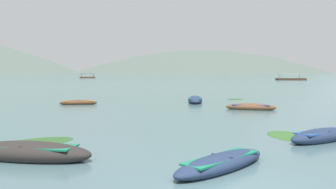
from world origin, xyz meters
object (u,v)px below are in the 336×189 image
object	(u,v)px
rowboat_0	(251,107)
rowboat_3	(29,152)
rowboat_6	(222,163)
rowboat_1	(195,100)
ferry_1	(291,79)
rowboat_4	(78,103)
rowboat_2	(322,136)
ferry_0	(87,77)

from	to	relation	value
rowboat_0	rowboat_3	size ratio (longest dim) A/B	0.86
rowboat_6	rowboat_1	bearing A→B (deg)	80.32
rowboat_3	ferry_1	xyz separation A→B (m)	(64.32, 109.31, 0.23)
rowboat_1	rowboat_4	size ratio (longest dim) A/B	1.44
rowboat_6	ferry_1	distance (m)	125.59
rowboat_1	rowboat_3	size ratio (longest dim) A/B	1.05
rowboat_2	rowboat_4	distance (m)	20.71
rowboat_1	rowboat_6	size ratio (longest dim) A/B	1.26
ferry_1	rowboat_4	bearing A→B (deg)	-125.78
rowboat_1	rowboat_6	distance (m)	21.42
rowboat_2	rowboat_6	bearing A→B (deg)	-146.58
rowboat_1	rowboat_6	xyz separation A→B (m)	(-3.60, -21.11, -0.07)
ferry_1	rowboat_0	bearing A→B (deg)	-118.45
rowboat_2	rowboat_3	xyz separation A→B (m)	(-10.70, -1.57, 0.03)
rowboat_1	rowboat_6	world-z (taller)	rowboat_1
rowboat_2	rowboat_4	world-z (taller)	rowboat_2
rowboat_2	ferry_1	world-z (taller)	ferry_1
rowboat_1	ferry_1	bearing A→B (deg)	58.53
rowboat_3	rowboat_0	bearing A→B (deg)	46.86
rowboat_2	ferry_0	xyz separation A→B (m)	(-27.42, 167.17, 0.26)
rowboat_1	ferry_0	world-z (taller)	ferry_0
rowboat_3	rowboat_2	bearing A→B (deg)	8.34
ferry_0	rowboat_0	bearing A→B (deg)	-79.53
rowboat_6	rowboat_4	bearing A→B (deg)	108.16
rowboat_0	ferry_1	distance (m)	109.64
rowboat_1	rowboat_4	world-z (taller)	rowboat_1
rowboat_2	rowboat_0	bearing A→B (deg)	83.02
rowboat_1	ferry_1	world-z (taller)	ferry_1
rowboat_0	rowboat_4	xyz separation A→B (m)	(-13.10, 5.75, -0.04)
rowboat_0	rowboat_4	world-z (taller)	rowboat_0
rowboat_0	rowboat_2	world-z (taller)	rowboat_2
ferry_0	ferry_1	distance (m)	100.49
rowboat_0	rowboat_6	world-z (taller)	rowboat_0
rowboat_3	ferry_0	distance (m)	169.56
rowboat_3	rowboat_6	world-z (taller)	rowboat_3
rowboat_0	rowboat_6	size ratio (longest dim) A/B	1.04
rowboat_4	ferry_0	distance (m)	150.90
rowboat_2	ferry_0	size ratio (longest dim) A/B	0.45
rowboat_3	rowboat_6	bearing A→B (deg)	-17.11
rowboat_0	ferry_1	size ratio (longest dim) A/B	0.35
ferry_0	ferry_1	bearing A→B (deg)	-36.26
rowboat_6	ferry_0	xyz separation A→B (m)	(-22.39, 170.48, 0.29)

